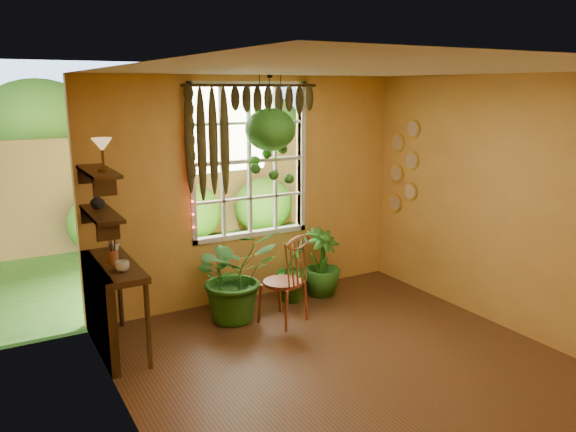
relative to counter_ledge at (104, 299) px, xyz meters
The scene contains 23 objects.
floor 2.55m from the counter_ledge, 39.96° to the right, with size 4.50×4.50×0.00m, color #4E3416.
ceiling 3.29m from the counter_ledge, 39.96° to the right, with size 4.50×4.50×0.00m, color white.
wall_back 2.17m from the counter_ledge, 18.80° to the left, with size 4.00×4.00×0.00m, color gold.
wall_left 1.79m from the counter_ledge, 93.24° to the right, with size 4.50×4.50×0.00m, color gold.
wall_right 4.30m from the counter_ledge, 22.26° to the right, with size 4.50×4.50×0.00m, color gold.
window 2.33m from the counter_ledge, 19.65° to the left, with size 1.52×0.10×1.86m.
valance_vine 2.57m from the counter_ledge, 17.07° to the left, with size 1.70×0.12×1.10m.
string_lights 1.76m from the counter_ledge, 27.17° to the left, with size 0.03×0.03×1.54m, color #FF2633, non-canonical shape.
wall_plates 4.02m from the counter_ledge, ahead, with size 0.04×0.32×1.10m, color beige, non-canonical shape.
counter_ledge is the anchor object (origin of this frame).
shelf_lower 0.85m from the counter_ledge, ahead, with size 0.25×0.90×0.04m, color #3C2410.
shelf_upper 1.25m from the counter_ledge, ahead, with size 0.25×0.90×0.04m, color #3C2410.
backyard 5.74m from the counter_ledge, 67.84° to the left, with size 14.00×10.00×12.00m.
windsor_chair 1.91m from the counter_ledge, ahead, with size 0.58×0.59×1.17m.
potted_plant_left 1.44m from the counter_ledge, ahead, with size 0.95×0.82×1.05m, color #184913.
potted_plant_mid 2.32m from the counter_ledge, ahead, with size 0.47×0.38×0.85m, color #184913.
potted_plant_right 2.72m from the counter_ledge, ahead, with size 0.47×0.47×0.84m, color #184913.
hanging_basket 2.56m from the counter_ledge, 12.03° to the left, with size 0.58×0.58×1.27m.
cup_a 0.51m from the counter_ledge, 66.58° to the right, with size 0.13×0.13×0.10m, color silver.
cup_b 0.55m from the counter_ledge, 59.18° to the left, with size 0.12×0.12×0.11m, color beige.
brush_jar 0.51m from the counter_ledge, ahead, with size 0.10×0.10×0.37m.
shelf_vase 0.96m from the counter_ledge, 77.86° to the left, with size 0.14×0.14×0.14m, color #B2AD99.
tiffany_lamp 1.50m from the counter_ledge, 75.13° to the right, with size 0.18×0.18×0.31m.
Camera 1 is at (-2.88, -3.75, 2.56)m, focal length 35.00 mm.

